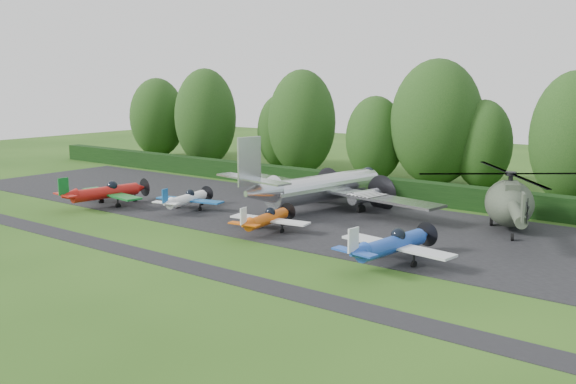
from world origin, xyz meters
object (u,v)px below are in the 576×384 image
Objects in this scene: light_plane_red at (106,192)px; light_plane_blue at (392,244)px; transport_plane at (322,187)px; light_plane_white at (187,199)px; light_plane_orange at (267,219)px; helicopter at (509,199)px.

light_plane_blue is at bearing -8.78° from light_plane_red.
light_plane_white is at bearing -150.81° from transport_plane.
light_plane_orange is 18.18m from helicopter.
helicopter is (2.59, 13.32, 1.13)m from light_plane_blue.
light_plane_orange is 0.83× the size of light_plane_blue.
light_plane_blue is 0.50× the size of helicopter.
light_plane_red is 7.73m from light_plane_white.
transport_plane is 2.74× the size of light_plane_blue.
light_plane_red is 28.85m from light_plane_blue.
light_plane_white is at bearing 177.80° from light_plane_orange.
light_plane_orange is 0.42× the size of helicopter.
transport_plane is at bearing -147.71° from helicopter.
light_plane_white is at bearing 163.35° from light_plane_blue.
helicopter reaches higher than light_plane_red.
light_plane_red is at bearing -157.03° from transport_plane.
helicopter is at bearing -1.27° from transport_plane.
light_plane_white is 0.82× the size of light_plane_blue.
light_plane_red is at bearing 171.72° from light_plane_blue.
light_plane_red is 1.03× the size of light_plane_blue.
helicopter is (15.33, 2.37, 0.39)m from transport_plane.
light_plane_white is 22.06m from light_plane_blue.
light_plane_orange is at bearing 164.21° from light_plane_blue.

